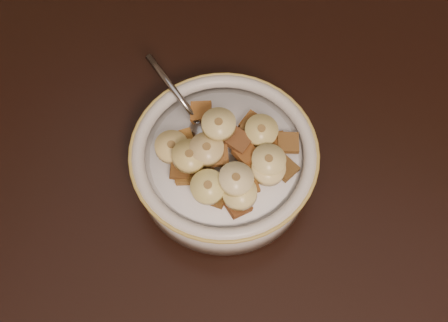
% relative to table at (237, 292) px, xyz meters
% --- Properties ---
extents(table, '(1.44, 0.96, 0.04)m').
position_rel_table_xyz_m(table, '(0.00, 0.00, 0.00)').
color(table, black).
rests_on(table, floor).
extents(cereal_bowl, '(0.17, 0.17, 0.04)m').
position_rel_table_xyz_m(cereal_bowl, '(-0.05, 0.10, 0.04)').
color(cereal_bowl, silver).
rests_on(cereal_bowl, table).
extents(milk, '(0.14, 0.14, 0.00)m').
position_rel_table_xyz_m(milk, '(-0.05, 0.10, 0.06)').
color(milk, white).
rests_on(milk, cereal_bowl).
extents(spoon, '(0.05, 0.05, 0.01)m').
position_rel_table_xyz_m(spoon, '(-0.08, 0.12, 0.07)').
color(spoon, gray).
rests_on(spoon, cereal_bowl).
extents(cereal_square_0, '(0.02, 0.02, 0.01)m').
position_rel_table_xyz_m(cereal_square_0, '(-0.04, 0.11, 0.08)').
color(cereal_square_0, brown).
rests_on(cereal_square_0, milk).
extents(cereal_square_1, '(0.03, 0.03, 0.01)m').
position_rel_table_xyz_m(cereal_square_1, '(-0.06, 0.08, 0.08)').
color(cereal_square_1, brown).
rests_on(cereal_square_1, milk).
extents(cereal_square_2, '(0.03, 0.03, 0.01)m').
position_rel_table_xyz_m(cereal_square_2, '(-0.09, 0.10, 0.07)').
color(cereal_square_2, '#965A25').
rests_on(cereal_square_2, milk).
extents(cereal_square_3, '(0.03, 0.03, 0.01)m').
position_rel_table_xyz_m(cereal_square_3, '(-0.08, 0.07, 0.07)').
color(cereal_square_3, brown).
rests_on(cereal_square_3, milk).
extents(cereal_square_4, '(0.03, 0.03, 0.01)m').
position_rel_table_xyz_m(cereal_square_4, '(-0.02, 0.09, 0.08)').
color(cereal_square_4, '#89601D').
rests_on(cereal_square_4, milk).
extents(cereal_square_5, '(0.02, 0.03, 0.01)m').
position_rel_table_xyz_m(cereal_square_5, '(-0.04, 0.14, 0.07)').
color(cereal_square_5, brown).
rests_on(cereal_square_5, milk).
extents(cereal_square_6, '(0.03, 0.03, 0.01)m').
position_rel_table_xyz_m(cereal_square_6, '(-0.03, 0.07, 0.07)').
color(cereal_square_6, brown).
rests_on(cereal_square_6, milk).
extents(cereal_square_7, '(0.03, 0.03, 0.01)m').
position_rel_table_xyz_m(cereal_square_7, '(0.01, 0.11, 0.07)').
color(cereal_square_7, brown).
rests_on(cereal_square_7, milk).
extents(cereal_square_8, '(0.03, 0.03, 0.01)m').
position_rel_table_xyz_m(cereal_square_8, '(-0.06, 0.12, 0.08)').
color(cereal_square_8, brown).
rests_on(cereal_square_8, milk).
extents(cereal_square_9, '(0.03, 0.03, 0.01)m').
position_rel_table_xyz_m(cereal_square_9, '(-0.09, 0.14, 0.07)').
color(cereal_square_9, brown).
rests_on(cereal_square_9, milk).
extents(cereal_square_10, '(0.02, 0.02, 0.01)m').
position_rel_table_xyz_m(cereal_square_10, '(-0.07, 0.08, 0.08)').
color(cereal_square_10, brown).
rests_on(cereal_square_10, milk).
extents(cereal_square_11, '(0.03, 0.03, 0.01)m').
position_rel_table_xyz_m(cereal_square_11, '(-0.03, 0.11, 0.08)').
color(cereal_square_11, brown).
rests_on(cereal_square_11, milk).
extents(cereal_square_12, '(0.03, 0.03, 0.01)m').
position_rel_table_xyz_m(cereal_square_12, '(-0.02, 0.08, 0.07)').
color(cereal_square_12, brown).
rests_on(cereal_square_12, milk).
extents(cereal_square_13, '(0.03, 0.03, 0.01)m').
position_rel_table_xyz_m(cereal_square_13, '(-0.01, 0.13, 0.07)').
color(cereal_square_13, '#9D5B1E').
rests_on(cereal_square_13, milk).
extents(cereal_square_14, '(0.03, 0.03, 0.01)m').
position_rel_table_xyz_m(cereal_square_14, '(-0.03, 0.10, 0.08)').
color(cereal_square_14, brown).
rests_on(cereal_square_14, milk).
extents(cereal_square_15, '(0.02, 0.02, 0.01)m').
position_rel_table_xyz_m(cereal_square_15, '(-0.03, 0.12, 0.08)').
color(cereal_square_15, brown).
rests_on(cereal_square_15, milk).
extents(cereal_square_16, '(0.03, 0.03, 0.01)m').
position_rel_table_xyz_m(cereal_square_16, '(-0.08, 0.07, 0.07)').
color(cereal_square_16, olive).
rests_on(cereal_square_16, milk).
extents(cereal_square_17, '(0.03, 0.03, 0.01)m').
position_rel_table_xyz_m(cereal_square_17, '(-0.03, 0.06, 0.07)').
color(cereal_square_17, brown).
rests_on(cereal_square_17, milk).
extents(cereal_square_18, '(0.03, 0.03, 0.01)m').
position_rel_table_xyz_m(cereal_square_18, '(-0.02, 0.09, 0.08)').
color(cereal_square_18, brown).
rests_on(cereal_square_18, milk).
extents(cereal_square_19, '(0.03, 0.03, 0.01)m').
position_rel_table_xyz_m(cereal_square_19, '(0.00, 0.13, 0.07)').
color(cereal_square_19, brown).
rests_on(cereal_square_19, milk).
extents(cereal_square_20, '(0.03, 0.03, 0.01)m').
position_rel_table_xyz_m(cereal_square_20, '(-0.05, 0.09, 0.08)').
color(cereal_square_20, brown).
rests_on(cereal_square_20, milk).
extents(cereal_square_21, '(0.02, 0.02, 0.01)m').
position_rel_table_xyz_m(cereal_square_21, '(-0.04, 0.13, 0.08)').
color(cereal_square_21, brown).
rests_on(cereal_square_21, milk).
extents(cereal_square_22, '(0.03, 0.03, 0.01)m').
position_rel_table_xyz_m(cereal_square_22, '(-0.02, 0.06, 0.07)').
color(cereal_square_22, brown).
rests_on(cereal_square_22, milk).
extents(cereal_square_23, '(0.03, 0.03, 0.01)m').
position_rel_table_xyz_m(cereal_square_23, '(-0.04, 0.07, 0.07)').
color(cereal_square_23, brown).
rests_on(cereal_square_23, milk).
extents(cereal_square_24, '(0.02, 0.02, 0.01)m').
position_rel_table_xyz_m(cereal_square_24, '(-0.04, 0.06, 0.07)').
color(cereal_square_24, brown).
rests_on(cereal_square_24, milk).
extents(banana_slice_0, '(0.04, 0.04, 0.01)m').
position_rel_table_xyz_m(banana_slice_0, '(-0.06, 0.09, 0.09)').
color(banana_slice_0, '#CBBD88').
rests_on(banana_slice_0, milk).
extents(banana_slice_1, '(0.04, 0.04, 0.01)m').
position_rel_table_xyz_m(banana_slice_1, '(-0.02, 0.06, 0.08)').
color(banana_slice_1, '#DCCE70').
rests_on(banana_slice_1, milk).
extents(banana_slice_2, '(0.04, 0.04, 0.01)m').
position_rel_table_xyz_m(banana_slice_2, '(-0.06, 0.11, 0.10)').
color(banana_slice_2, '#F7E788').
rests_on(banana_slice_2, milk).
extents(banana_slice_3, '(0.04, 0.04, 0.01)m').
position_rel_table_xyz_m(banana_slice_3, '(-0.10, 0.09, 0.08)').
color(banana_slice_3, '#F6CD76').
rests_on(banana_slice_3, milk).
extents(banana_slice_4, '(0.04, 0.04, 0.02)m').
position_rel_table_xyz_m(banana_slice_4, '(-0.05, 0.06, 0.08)').
color(banana_slice_4, '#FBEB91').
rests_on(banana_slice_4, milk).
extents(banana_slice_5, '(0.03, 0.03, 0.01)m').
position_rel_table_xyz_m(banana_slice_5, '(-0.08, 0.08, 0.09)').
color(banana_slice_5, '#E5D970').
rests_on(banana_slice_5, milk).
extents(banana_slice_6, '(0.04, 0.04, 0.01)m').
position_rel_table_xyz_m(banana_slice_6, '(-0.03, 0.13, 0.08)').
color(banana_slice_6, '#E3D77E').
rests_on(banana_slice_6, milk).
extents(banana_slice_7, '(0.03, 0.03, 0.01)m').
position_rel_table_xyz_m(banana_slice_7, '(-0.01, 0.10, 0.08)').
color(banana_slice_7, '#E4CD76').
rests_on(banana_slice_7, milk).
extents(banana_slice_8, '(0.04, 0.04, 0.01)m').
position_rel_table_xyz_m(banana_slice_8, '(-0.03, 0.07, 0.09)').
color(banana_slice_8, '#F7ECA4').
rests_on(banana_slice_8, milk).
extents(banana_slice_9, '(0.04, 0.04, 0.01)m').
position_rel_table_xyz_m(banana_slice_9, '(-0.01, 0.10, 0.08)').
color(banana_slice_9, '#FDED94').
rests_on(banana_slice_9, milk).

